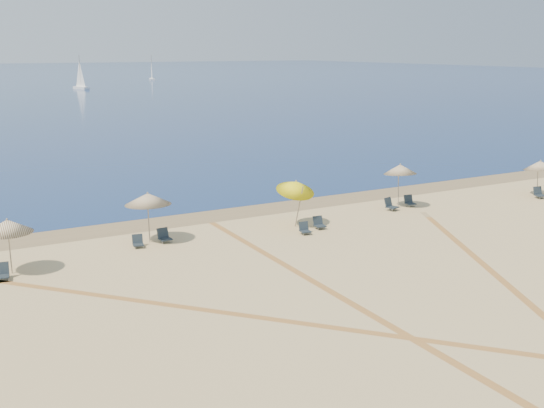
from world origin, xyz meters
The scene contains 17 objects.
wet_sand centered at (0.00, 24.00, 0.00)m, with size 500.00×500.00×0.00m, color olive.
umbrella_1 centered at (-12.91, 19.05, 2.04)m, with size 2.02×2.02×2.39m.
umbrella_2 centered at (-6.43, 20.62, 2.16)m, with size 2.23×2.24×2.50m.
umbrella_3 centered at (1.25, 19.68, 2.17)m, with size 2.02×2.09×2.75m.
umbrella_4 centered at (8.73, 20.41, 2.30)m, with size 1.94×1.97×2.65m.
umbrella_5 centered at (18.49, 18.60, 1.99)m, with size 2.03×2.08×2.36m.
chair_1 centered at (-13.36, 18.43, 0.30)m, with size 0.66×0.75×0.69m.
chair_2 centered at (-7.17, 20.11, 0.26)m, with size 0.59×0.66×0.60m.
chair_3 centered at (-5.80, 20.31, 0.30)m, with size 0.62×0.70×0.67m.
chair_4 centered at (0.94, 18.27, 0.27)m, with size 0.59×0.66×0.61m.
chair_5 centered at (2.12, 18.78, 0.28)m, with size 0.59×0.67×0.64m.
chair_6 centered at (7.90, 20.14, 0.32)m, with size 0.78×0.85×0.72m.
chair_7 centered at (9.53, 20.38, 0.29)m, with size 0.63×0.71×0.66m.
chair_8 centered at (18.09, 18.16, 0.31)m, with size 0.70×0.78×0.70m.
sailboat_0 centered at (17.67, 144.61, 2.32)m, with size 2.75×5.31×7.67m.
sailboat_1 centered at (45.55, 177.88, 2.21)m, with size 2.35×5.06×7.30m.
tire_tracks centered at (-2.07, 8.90, 0.00)m, with size 49.01×44.83×0.00m.
Camera 1 is at (-15.57, -8.70, 9.18)m, focal length 42.79 mm.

